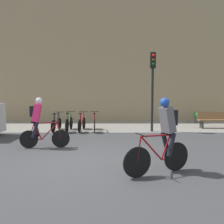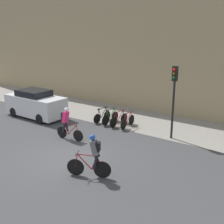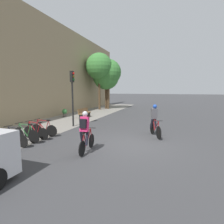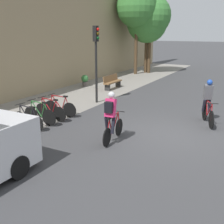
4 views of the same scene
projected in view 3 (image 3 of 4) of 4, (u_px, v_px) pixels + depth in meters
The scene contains 14 objects.
ground at pixel (131, 144), 8.37m from camera, with size 200.00×200.00×0.00m, color #3D3D3F.
kerb_strip at pixel (22, 133), 10.56m from camera, with size 44.00×4.50×0.01m, color gray.
cyclist_pink at pixel (85, 131), 7.11m from camera, with size 1.70×0.48×1.75m.
cyclist_grey at pixel (154, 119), 9.85m from camera, with size 1.66×0.79×1.79m.
parked_bike_0 at pixel (15, 138), 8.03m from camera, with size 0.46×1.57×0.94m.
parked_bike_1 at pixel (26, 135), 8.63m from camera, with size 0.46×1.65×0.97m.
parked_bike_2 at pixel (36, 132), 9.24m from camera, with size 0.46×1.70×0.96m.
parked_bike_3 at pixel (44, 129), 9.84m from camera, with size 0.46×1.65×0.96m.
traffic_light_pole at pixel (72, 89), 12.20m from camera, with size 0.26×0.30×3.89m.
bench at pixel (84, 113), 16.23m from camera, with size 1.83×0.44×0.89m.
street_tree_0 at pixel (108, 72), 23.33m from camera, with size 3.49×3.49×6.66m.
street_tree_1 at pixel (99, 67), 22.41m from camera, with size 3.41×3.41×7.27m.
street_tree_2 at pixel (106, 77), 23.58m from camera, with size 3.53×3.53×6.14m.
potted_plant at pixel (65, 112), 16.75m from camera, with size 0.48×0.48×0.78m.
Camera 3 is at (-7.96, -1.78, 2.61)m, focal length 28.00 mm.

